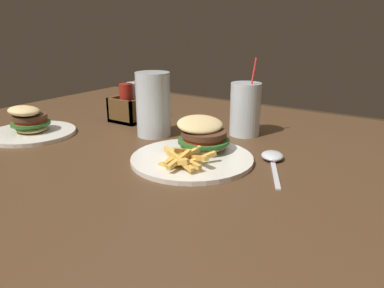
% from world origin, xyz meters
% --- Properties ---
extents(dining_table, '(1.24, 1.39, 0.77)m').
position_xyz_m(dining_table, '(0.00, 0.00, 0.67)').
color(dining_table, '#4C331E').
rests_on(dining_table, ground_plane).
extents(meal_plate_near, '(0.27, 0.27, 0.09)m').
position_xyz_m(meal_plate_near, '(0.03, -0.14, 0.79)').
color(meal_plate_near, silver).
rests_on(meal_plate_near, dining_table).
extents(beer_glass, '(0.09, 0.09, 0.17)m').
position_xyz_m(beer_glass, '(0.11, 0.05, 0.85)').
color(beer_glass, silver).
rests_on(beer_glass, dining_table).
extents(juice_glass, '(0.08, 0.08, 0.21)m').
position_xyz_m(juice_glass, '(0.25, -0.15, 0.83)').
color(juice_glass, silver).
rests_on(juice_glass, dining_table).
extents(spoon, '(0.18, 0.11, 0.02)m').
position_xyz_m(spoon, '(0.11, -0.29, 0.78)').
color(spoon, silver).
rests_on(spoon, dining_table).
extents(meal_plate_far, '(0.23, 0.23, 0.08)m').
position_xyz_m(meal_plate_far, '(-0.07, 0.32, 0.79)').
color(meal_plate_far, silver).
rests_on(meal_plate_far, dining_table).
extents(condiment_caddy, '(0.13, 0.10, 0.12)m').
position_xyz_m(condiment_caddy, '(0.20, 0.20, 0.81)').
color(condiment_caddy, brown).
rests_on(condiment_caddy, dining_table).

